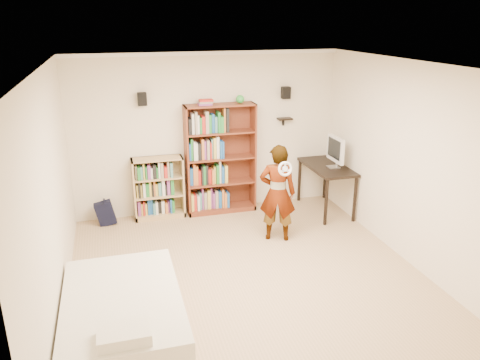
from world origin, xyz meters
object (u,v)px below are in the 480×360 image
(tall_bookshelf, at_px, (220,159))
(low_bookshelf, at_px, (159,188))
(computer_desk, at_px, (326,188))
(person, at_px, (277,193))
(daybed, at_px, (123,310))

(tall_bookshelf, relative_size, low_bookshelf, 1.80)
(low_bookshelf, xyz_separation_m, computer_desk, (2.81, -0.50, -0.11))
(person, bearing_deg, daybed, 56.90)
(low_bookshelf, height_order, computer_desk, low_bookshelf)
(low_bookshelf, height_order, person, person)
(computer_desk, height_order, daybed, computer_desk)
(daybed, bearing_deg, computer_desk, 35.36)
(computer_desk, bearing_deg, tall_bookshelf, 164.69)
(tall_bookshelf, distance_m, computer_desk, 1.89)
(tall_bookshelf, relative_size, daybed, 0.98)
(low_bookshelf, bearing_deg, tall_bookshelf, -0.88)
(low_bookshelf, xyz_separation_m, person, (1.62, -1.31, 0.22))
(tall_bookshelf, bearing_deg, computer_desk, -15.31)
(daybed, bearing_deg, tall_bookshelf, 59.12)
(tall_bookshelf, xyz_separation_m, computer_desk, (1.75, -0.48, -0.53))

